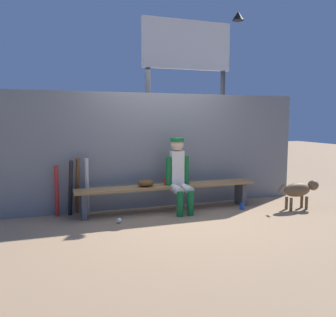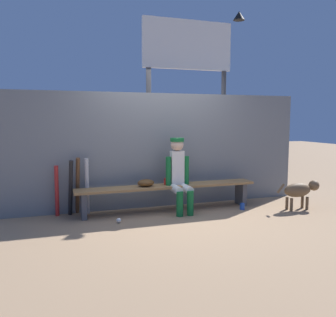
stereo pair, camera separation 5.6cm
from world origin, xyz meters
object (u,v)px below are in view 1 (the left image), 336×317
object	(u,v)px
bat_aluminum_silver	(87,187)
bat_aluminum_black	(71,188)
bat_wood_dark	(78,186)
bat_aluminum_red	(57,191)
dugout_bench	(168,190)
player_seated	(179,172)
scoreboard	(190,65)
dog	(300,190)
cup_on_ground	(242,206)
cup_on_bench	(166,181)
baseball_glove	(146,183)
baseball	(119,221)

from	to	relation	value
bat_aluminum_silver	bat_aluminum_black	xyz separation A→B (m)	(-0.26, -0.01, -0.01)
bat_wood_dark	bat_aluminum_red	bearing A→B (deg)	-174.42
dugout_bench	bat_aluminum_silver	xyz separation A→B (m)	(-1.31, 0.20, 0.11)
dugout_bench	bat_wood_dark	size ratio (longest dim) A/B	3.25
dugout_bench	bat_aluminum_red	world-z (taller)	bat_aluminum_red
player_seated	bat_aluminum_black	size ratio (longest dim) A/B	1.35
player_seated	bat_aluminum_silver	xyz separation A→B (m)	(-1.47, 0.30, -0.20)
bat_aluminum_silver	bat_aluminum_black	world-z (taller)	bat_aluminum_silver
scoreboard	dugout_bench	bearing A→B (deg)	-125.86
player_seated	dog	distance (m)	2.11
dugout_bench	bat_aluminum_black	distance (m)	1.59
bat_aluminum_red	dugout_bench	bearing A→B (deg)	-7.43
cup_on_ground	bat_aluminum_red	bearing A→B (deg)	169.50
bat_aluminum_red	cup_on_ground	world-z (taller)	bat_aluminum_red
bat_wood_dark	bat_aluminum_black	distance (m)	0.14
dugout_bench	bat_aluminum_silver	distance (m)	1.33
dugout_bench	bat_wood_dark	bearing A→B (deg)	169.74
bat_wood_dark	cup_on_bench	size ratio (longest dim) A/B	8.63
player_seated	bat_aluminum_red	bearing A→B (deg)	170.19
cup_on_bench	bat_aluminum_silver	bearing A→B (deg)	173.25
scoreboard	dog	bearing A→B (deg)	-54.69
bat_wood_dark	cup_on_bench	xyz separation A→B (m)	(1.44, -0.22, 0.03)
bat_aluminum_silver	bat_wood_dark	distance (m)	0.16
bat_aluminum_red	cup_on_bench	size ratio (longest dim) A/B	7.44
player_seated	baseball_glove	xyz separation A→B (m)	(-0.55, 0.10, -0.16)
player_seated	scoreboard	bearing A→B (deg)	61.44
baseball_glove	scoreboard	size ratio (longest dim) A/B	0.07
bat_aluminum_silver	bat_aluminum_red	size ratio (longest dim) A/B	1.13
baseball	scoreboard	world-z (taller)	scoreboard
cup_on_bench	scoreboard	distance (m)	2.59
bat_wood_dark	baseball	xyz separation A→B (m)	(0.54, -0.69, -0.43)
dugout_bench	bat_aluminum_red	distance (m)	1.80
player_seated	bat_aluminum_black	xyz separation A→B (m)	(-1.73, 0.29, -0.21)
baseball_glove	cup_on_ground	world-z (taller)	baseball_glove
bat_wood_dark	scoreboard	bearing A→B (deg)	22.17
scoreboard	bat_wood_dark	bearing A→B (deg)	-157.83
dugout_bench	bat_aluminum_red	size ratio (longest dim) A/B	3.77
bat_aluminum_red	cup_on_ground	bearing A→B (deg)	-10.50
cup_on_ground	dog	xyz separation A→B (m)	(0.95, -0.30, 0.28)
baseball	baseball_glove	bearing A→B (deg)	38.54
bat_aluminum_silver	bat_aluminum_red	world-z (taller)	bat_aluminum_silver
bat_wood_dark	cup_on_ground	bearing A→B (deg)	-12.37
bat_aluminum_silver	bat_aluminum_black	size ratio (longest dim) A/B	1.01
bat_aluminum_silver	bat_aluminum_red	bearing A→B (deg)	175.69
bat_aluminum_red	scoreboard	world-z (taller)	scoreboard
dugout_bench	player_seated	world-z (taller)	player_seated
cup_on_ground	bat_aluminum_silver	bearing A→B (deg)	168.38
baseball_glove	cup_on_bench	distance (m)	0.37
bat_aluminum_red	player_seated	bearing A→B (deg)	-9.81
bat_aluminum_red	scoreboard	size ratio (longest dim) A/B	0.22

